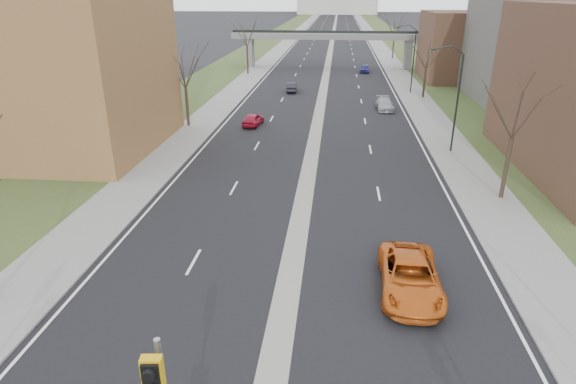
% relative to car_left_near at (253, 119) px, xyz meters
% --- Properties ---
extents(road_surface, '(20.00, 600.00, 0.01)m').
position_rel_car_left_near_xyz_m(road_surface, '(6.50, 110.97, -0.64)').
color(road_surface, black).
rests_on(road_surface, ground).
extents(median_strip, '(1.20, 600.00, 0.02)m').
position_rel_car_left_near_xyz_m(median_strip, '(6.50, 110.97, -0.64)').
color(median_strip, gray).
rests_on(median_strip, ground).
extents(sidewalk_right, '(4.00, 600.00, 0.12)m').
position_rel_car_left_near_xyz_m(sidewalk_right, '(18.50, 110.97, -0.58)').
color(sidewalk_right, gray).
rests_on(sidewalk_right, ground).
extents(sidewalk_left, '(4.00, 600.00, 0.12)m').
position_rel_car_left_near_xyz_m(sidewalk_left, '(-5.50, 110.97, -0.58)').
color(sidewalk_left, gray).
rests_on(sidewalk_left, ground).
extents(grass_verge_right, '(8.00, 600.00, 0.10)m').
position_rel_car_left_near_xyz_m(grass_verge_right, '(24.50, 110.97, -0.59)').
color(grass_verge_right, '#2C401D').
rests_on(grass_verge_right, ground).
extents(grass_verge_left, '(8.00, 600.00, 0.10)m').
position_rel_car_left_near_xyz_m(grass_verge_left, '(-11.50, 110.97, -0.59)').
color(grass_verge_left, '#2C401D').
rests_on(grass_verge_left, ground).
extents(commercial_block_mid, '(18.00, 22.00, 15.00)m').
position_rel_car_left_near_xyz_m(commercial_block_mid, '(34.50, 12.97, 6.86)').
color(commercial_block_mid, '#5C5A54').
rests_on(commercial_block_mid, ground).
extents(commercial_block_far, '(14.00, 14.00, 10.00)m').
position_rel_car_left_near_xyz_m(commercial_block_far, '(28.50, 30.97, 4.36)').
color(commercial_block_far, brown).
rests_on(commercial_block_far, ground).
extents(pedestrian_bridge, '(34.00, 3.00, 6.45)m').
position_rel_car_left_near_xyz_m(pedestrian_bridge, '(6.50, 40.97, 4.20)').
color(pedestrian_bridge, slate).
rests_on(pedestrian_bridge, ground).
extents(streetlight_mid, '(2.61, 0.20, 8.70)m').
position_rel_car_left_near_xyz_m(streetlight_mid, '(17.49, -7.03, 6.31)').
color(streetlight_mid, black).
rests_on(streetlight_mid, sidewalk_right).
extents(streetlight_far, '(2.61, 0.20, 8.70)m').
position_rel_car_left_near_xyz_m(streetlight_far, '(17.49, 18.97, 6.31)').
color(streetlight_far, black).
rests_on(streetlight_far, sidewalk_right).
extents(tree_left_b, '(6.75, 6.75, 8.81)m').
position_rel_car_left_near_xyz_m(tree_left_b, '(-6.50, -1.03, 5.59)').
color(tree_left_b, '#382B21').
rests_on(tree_left_b, sidewalk_left).
extents(tree_left_c, '(7.65, 7.65, 9.99)m').
position_rel_car_left_near_xyz_m(tree_left_c, '(-6.50, 32.97, 6.40)').
color(tree_left_c, '#382B21').
rests_on(tree_left_c, sidewalk_left).
extents(tree_right_a, '(7.20, 7.20, 9.40)m').
position_rel_car_left_near_xyz_m(tree_right_a, '(19.50, -17.03, 5.99)').
color(tree_right_a, '#382B21').
rests_on(tree_right_a, sidewalk_right).
extents(tree_right_b, '(6.30, 6.30, 8.22)m').
position_rel_car_left_near_xyz_m(tree_right_b, '(19.50, 15.97, 5.18)').
color(tree_right_b, '#382B21').
rests_on(tree_right_b, sidewalk_right).
extents(tree_right_c, '(7.65, 7.65, 9.99)m').
position_rel_car_left_near_xyz_m(tree_right_c, '(19.50, 55.97, 6.40)').
color(tree_right_c, '#382B21').
rests_on(tree_right_c, sidewalk_right).
extents(car_left_near, '(2.00, 3.94, 1.28)m').
position_rel_car_left_near_xyz_m(car_left_near, '(0.00, 0.00, 0.00)').
color(car_left_near, maroon).
rests_on(car_left_near, ground).
extents(car_left_far, '(1.53, 3.87, 1.25)m').
position_rel_car_left_near_xyz_m(car_left_far, '(2.24, 18.44, -0.02)').
color(car_left_far, black).
rests_on(car_left_far, ground).
extents(car_right_near, '(2.79, 5.78, 1.59)m').
position_rel_car_left_near_xyz_m(car_right_near, '(12.04, -28.53, 0.15)').
color(car_right_near, '#C25314').
rests_on(car_right_near, ground).
extents(car_right_mid, '(2.00, 4.55, 1.30)m').
position_rel_car_left_near_xyz_m(car_right_mid, '(13.98, 8.59, 0.01)').
color(car_right_mid, '#95949B').
rests_on(car_right_mid, ground).
extents(car_right_far, '(1.83, 3.91, 1.29)m').
position_rel_car_left_near_xyz_m(car_right_far, '(12.98, 36.77, 0.01)').
color(car_right_far, navy).
rests_on(car_right_far, ground).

